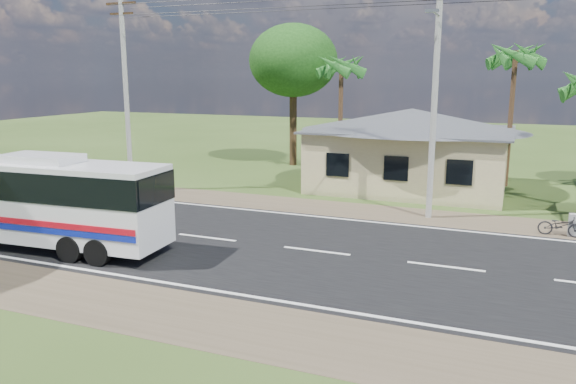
% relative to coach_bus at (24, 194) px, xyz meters
% --- Properties ---
extents(ground, '(120.00, 120.00, 0.00)m').
position_rel_coach_bus_xyz_m(ground, '(10.12, 3.34, -1.97)').
color(ground, '#2D4117').
rests_on(ground, ground).
extents(road, '(120.00, 16.00, 0.03)m').
position_rel_coach_bus_xyz_m(road, '(10.12, 3.34, -1.97)').
color(road, black).
rests_on(road, ground).
extents(house, '(12.40, 10.00, 5.00)m').
position_rel_coach_bus_xyz_m(house, '(11.12, 16.34, 0.67)').
color(house, tan).
rests_on(house, ground).
extents(utility_poles, '(32.80, 2.22, 11.00)m').
position_rel_coach_bus_xyz_m(utility_poles, '(12.79, 9.83, 3.79)').
color(utility_poles, '#9E9E99').
rests_on(utility_poles, ground).
extents(palm_mid, '(2.80, 2.80, 8.20)m').
position_rel_coach_bus_xyz_m(palm_mid, '(16.12, 18.84, 5.18)').
color(palm_mid, '#47301E').
rests_on(palm_mid, ground).
extents(palm_far, '(2.80, 2.80, 7.70)m').
position_rel_coach_bus_xyz_m(palm_far, '(6.12, 19.34, 4.70)').
color(palm_far, '#47301E').
rests_on(palm_far, ground).
extents(tree_behind_house, '(6.00, 6.00, 9.61)m').
position_rel_coach_bus_xyz_m(tree_behind_house, '(2.12, 21.34, 5.14)').
color(tree_behind_house, '#47301E').
rests_on(tree_behind_house, ground).
extents(coach_bus, '(11.24, 3.00, 3.45)m').
position_rel_coach_bus_xyz_m(coach_bus, '(0.00, 0.00, 0.00)').
color(coach_bus, silver).
rests_on(coach_bus, ground).
extents(motorcycle, '(1.66, 0.64, 0.86)m').
position_rel_coach_bus_xyz_m(motorcycle, '(18.35, 8.78, -1.54)').
color(motorcycle, black).
rests_on(motorcycle, ground).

